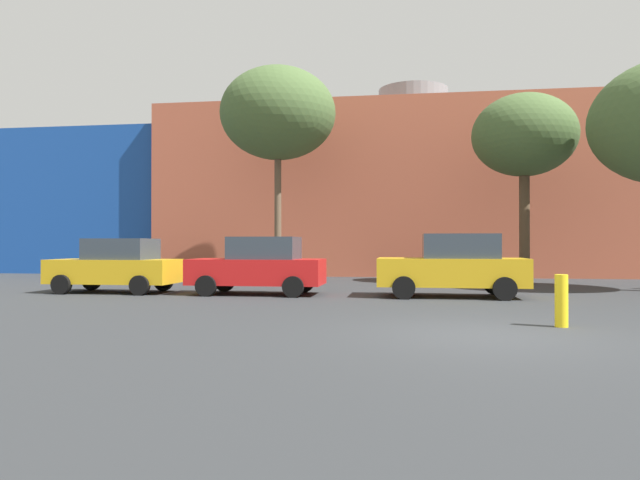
{
  "coord_description": "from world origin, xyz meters",
  "views": [
    {
      "loc": [
        -1.27,
        -10.32,
        1.56
      ],
      "look_at": [
        -4.22,
        9.46,
        1.69
      ],
      "focal_mm": 32.79,
      "sensor_mm": 36.0,
      "label": 1
    }
  ],
  "objects_px": {
    "parked_car_0": "(116,266)",
    "bare_tree_1": "(524,136)",
    "bare_tree_0": "(278,114)",
    "parked_car_2": "(453,266)",
    "bollard_yellow_0": "(561,301)",
    "parked_car_1": "(259,266)"
  },
  "relations": [
    {
      "from": "parked_car_0",
      "to": "bare_tree_1",
      "type": "relative_size",
      "value": 0.54
    },
    {
      "from": "bare_tree_0",
      "to": "bare_tree_1",
      "type": "distance_m",
      "value": 9.89
    },
    {
      "from": "parked_car_2",
      "to": "bollard_yellow_0",
      "type": "relative_size",
      "value": 4.34
    },
    {
      "from": "bare_tree_1",
      "to": "parked_car_0",
      "type": "bearing_deg",
      "value": -156.21
    },
    {
      "from": "bare_tree_1",
      "to": "bollard_yellow_0",
      "type": "height_order",
      "value": "bare_tree_1"
    },
    {
      "from": "bare_tree_0",
      "to": "bollard_yellow_0",
      "type": "distance_m",
      "value": 16.0
    },
    {
      "from": "parked_car_1",
      "to": "parked_car_2",
      "type": "relative_size",
      "value": 0.96
    },
    {
      "from": "bare_tree_0",
      "to": "bollard_yellow_0",
      "type": "relative_size",
      "value": 9.03
    },
    {
      "from": "parked_car_0",
      "to": "bare_tree_1",
      "type": "xyz_separation_m",
      "value": [
        13.76,
        6.06,
        4.89
      ]
    },
    {
      "from": "parked_car_0",
      "to": "bollard_yellow_0",
      "type": "bearing_deg",
      "value": 153.37
    },
    {
      "from": "parked_car_2",
      "to": "bare_tree_1",
      "type": "bearing_deg",
      "value": -117.65
    },
    {
      "from": "parked_car_0",
      "to": "bare_tree_1",
      "type": "height_order",
      "value": "bare_tree_1"
    },
    {
      "from": "parked_car_0",
      "to": "parked_car_1",
      "type": "bearing_deg",
      "value": -180.0
    },
    {
      "from": "parked_car_0",
      "to": "parked_car_2",
      "type": "xyz_separation_m",
      "value": [
        10.58,
        0.0,
        0.06
      ]
    },
    {
      "from": "parked_car_1",
      "to": "bare_tree_0",
      "type": "height_order",
      "value": "bare_tree_0"
    },
    {
      "from": "parked_car_0",
      "to": "bollard_yellow_0",
      "type": "relative_size",
      "value": 4.06
    },
    {
      "from": "parked_car_1",
      "to": "bollard_yellow_0",
      "type": "xyz_separation_m",
      "value": [
        7.38,
        -6.06,
        -0.39
      ]
    },
    {
      "from": "parked_car_0",
      "to": "bollard_yellow_0",
      "type": "height_order",
      "value": "parked_car_0"
    },
    {
      "from": "parked_car_1",
      "to": "bare_tree_1",
      "type": "distance_m",
      "value": 11.93
    },
    {
      "from": "parked_car_2",
      "to": "bollard_yellow_0",
      "type": "height_order",
      "value": "parked_car_2"
    },
    {
      "from": "bare_tree_0",
      "to": "parked_car_1",
      "type": "bearing_deg",
      "value": -82.86
    },
    {
      "from": "parked_car_1",
      "to": "parked_car_2",
      "type": "height_order",
      "value": "parked_car_2"
    }
  ]
}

